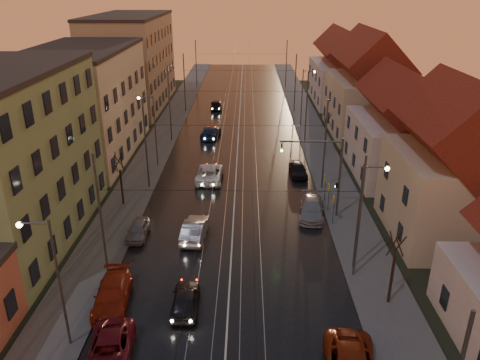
{
  "coord_description": "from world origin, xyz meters",
  "views": [
    {
      "loc": [
        1.09,
        -18.58,
        18.94
      ],
      "look_at": [
        0.56,
        18.12,
        3.39
      ],
      "focal_mm": 35.0,
      "sensor_mm": 36.0,
      "label": 1
    }
  ],
  "objects_px": {
    "driving_car_0": "(185,299)",
    "parked_right_2": "(298,170)",
    "street_lamp_1": "(364,207)",
    "parked_left_2": "(112,295)",
    "driving_car_1": "(195,229)",
    "parked_right_1": "(312,209)",
    "parked_left_3": "(138,230)",
    "driving_car_3": "(211,132)",
    "traffic_light_mast": "(329,168)",
    "parked_left_1": "(109,352)",
    "street_lamp_0": "(52,272)",
    "street_lamp_3": "(304,92)",
    "street_lamp_2": "(152,124)",
    "driving_car_4": "(216,105)",
    "driving_car_2": "(210,173)"
  },
  "relations": [
    {
      "from": "driving_car_0",
      "to": "parked_right_2",
      "type": "bearing_deg",
      "value": -114.42
    },
    {
      "from": "street_lamp_1",
      "to": "parked_right_2",
      "type": "height_order",
      "value": "street_lamp_1"
    },
    {
      "from": "parked_right_2",
      "to": "parked_left_2",
      "type": "bearing_deg",
      "value": -126.05
    },
    {
      "from": "driving_car_1",
      "to": "parked_right_1",
      "type": "distance_m",
      "value": 10.57
    },
    {
      "from": "parked_left_3",
      "to": "driving_car_0",
      "type": "bearing_deg",
      "value": -61.18
    },
    {
      "from": "parked_right_1",
      "to": "driving_car_3",
      "type": "bearing_deg",
      "value": 123.03
    },
    {
      "from": "driving_car_0",
      "to": "driving_car_3",
      "type": "relative_size",
      "value": 0.79
    },
    {
      "from": "traffic_light_mast",
      "to": "driving_car_0",
      "type": "distance_m",
      "value": 17.02
    },
    {
      "from": "street_lamp_1",
      "to": "parked_left_1",
      "type": "bearing_deg",
      "value": -148.89
    },
    {
      "from": "traffic_light_mast",
      "to": "parked_left_2",
      "type": "height_order",
      "value": "traffic_light_mast"
    },
    {
      "from": "street_lamp_0",
      "to": "street_lamp_1",
      "type": "bearing_deg",
      "value": 23.72
    },
    {
      "from": "driving_car_3",
      "to": "parked_left_3",
      "type": "relative_size",
      "value": 1.43
    },
    {
      "from": "street_lamp_1",
      "to": "parked_left_3",
      "type": "height_order",
      "value": "street_lamp_1"
    },
    {
      "from": "street_lamp_3",
      "to": "parked_right_1",
      "type": "bearing_deg",
      "value": -94.66
    },
    {
      "from": "street_lamp_3",
      "to": "driving_car_1",
      "type": "distance_m",
      "value": 34.3
    },
    {
      "from": "street_lamp_1",
      "to": "driving_car_1",
      "type": "bearing_deg",
      "value": 161.0
    },
    {
      "from": "driving_car_3",
      "to": "parked_right_1",
      "type": "height_order",
      "value": "driving_car_3"
    },
    {
      "from": "street_lamp_2",
      "to": "driving_car_4",
      "type": "relative_size",
      "value": 1.76
    },
    {
      "from": "driving_car_1",
      "to": "parked_left_3",
      "type": "xyz_separation_m",
      "value": [
        -4.61,
        0.13,
        -0.16
      ]
    },
    {
      "from": "driving_car_1",
      "to": "parked_right_2",
      "type": "distance_m",
      "value": 16.31
    },
    {
      "from": "street_lamp_0",
      "to": "street_lamp_1",
      "type": "height_order",
      "value": "same"
    },
    {
      "from": "driving_car_0",
      "to": "driving_car_3",
      "type": "height_order",
      "value": "driving_car_3"
    },
    {
      "from": "street_lamp_3",
      "to": "driving_car_4",
      "type": "distance_m",
      "value": 16.43
    },
    {
      "from": "driving_car_0",
      "to": "parked_left_2",
      "type": "distance_m",
      "value": 4.7
    },
    {
      "from": "driving_car_2",
      "to": "parked_left_3",
      "type": "relative_size",
      "value": 1.54
    },
    {
      "from": "street_lamp_1",
      "to": "driving_car_0",
      "type": "relative_size",
      "value": 1.94
    },
    {
      "from": "driving_car_0",
      "to": "driving_car_1",
      "type": "distance_m",
      "value": 8.86
    },
    {
      "from": "driving_car_0",
      "to": "parked_right_1",
      "type": "xyz_separation_m",
      "value": [
        9.49,
        12.78,
        0.03
      ]
    },
    {
      "from": "street_lamp_2",
      "to": "driving_car_4",
      "type": "xyz_separation_m",
      "value": [
        5.32,
        25.32,
        -4.11
      ]
    },
    {
      "from": "traffic_light_mast",
      "to": "parked_right_1",
      "type": "bearing_deg",
      "value": 175.2
    },
    {
      "from": "driving_car_4",
      "to": "parked_right_2",
      "type": "bearing_deg",
      "value": 107.47
    },
    {
      "from": "street_lamp_0",
      "to": "driving_car_2",
      "type": "xyz_separation_m",
      "value": [
        6.41,
        24.08,
        -4.1
      ]
    },
    {
      "from": "street_lamp_1",
      "to": "driving_car_2",
      "type": "bearing_deg",
      "value": 126.28
    },
    {
      "from": "driving_car_2",
      "to": "street_lamp_1",
      "type": "bearing_deg",
      "value": 127.52
    },
    {
      "from": "street_lamp_0",
      "to": "street_lamp_3",
      "type": "distance_m",
      "value": 47.62
    },
    {
      "from": "parked_right_2",
      "to": "driving_car_1",
      "type": "bearing_deg",
      "value": -129.24
    },
    {
      "from": "street_lamp_2",
      "to": "street_lamp_0",
      "type": "bearing_deg",
      "value": -90.0
    },
    {
      "from": "parked_left_3",
      "to": "driving_car_3",
      "type": "bearing_deg",
      "value": 81.44
    },
    {
      "from": "street_lamp_1",
      "to": "street_lamp_2",
      "type": "relative_size",
      "value": 1.0
    },
    {
      "from": "street_lamp_0",
      "to": "street_lamp_2",
      "type": "xyz_separation_m",
      "value": [
        0.0,
        28.0,
        0.0
      ]
    },
    {
      "from": "driving_car_0",
      "to": "parked_right_2",
      "type": "xyz_separation_m",
      "value": [
        9.23,
        22.07,
        -0.0
      ]
    },
    {
      "from": "street_lamp_1",
      "to": "driving_car_3",
      "type": "distance_m",
      "value": 33.26
    },
    {
      "from": "street_lamp_1",
      "to": "parked_left_2",
      "type": "distance_m",
      "value": 17.51
    },
    {
      "from": "driving_car_2",
      "to": "driving_car_1",
      "type": "bearing_deg",
      "value": 89.83
    },
    {
      "from": "driving_car_1",
      "to": "parked_left_2",
      "type": "height_order",
      "value": "driving_car_1"
    },
    {
      "from": "driving_car_1",
      "to": "street_lamp_0",
      "type": "bearing_deg",
      "value": 67.79
    },
    {
      "from": "street_lamp_3",
      "to": "driving_car_2",
      "type": "height_order",
      "value": "street_lamp_3"
    },
    {
      "from": "street_lamp_2",
      "to": "driving_car_0",
      "type": "bearing_deg",
      "value": -75.38
    },
    {
      "from": "street_lamp_2",
      "to": "driving_car_4",
      "type": "height_order",
      "value": "street_lamp_2"
    },
    {
      "from": "street_lamp_0",
      "to": "driving_car_4",
      "type": "relative_size",
      "value": 1.76
    }
  ]
}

